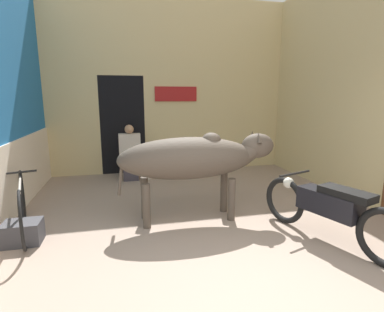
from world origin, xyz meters
TOP-DOWN VIEW (x-y plane):
  - ground_plane at (0.00, 0.00)m, footprint 30.00×30.00m
  - wall_back_with_doorway at (-0.32, 5.04)m, footprint 5.53×0.93m
  - wall_right_with_door at (2.85, 2.36)m, footprint 0.22×4.82m
  - cow at (-0.13, 1.84)m, footprint 2.32×0.65m
  - motorcycle_near at (1.31, 0.76)m, footprint 0.82×1.96m
  - bicycle at (-2.46, 1.92)m, footprint 0.60×1.73m
  - shopkeeper_seated at (-0.99, 4.25)m, footprint 0.46×0.33m
  - plastic_stool at (-0.64, 4.19)m, footprint 0.31×0.31m
  - crate at (-2.38, 1.57)m, footprint 0.44×0.32m

SIDE VIEW (x-z plane):
  - ground_plane at x=0.00m, z-range 0.00..0.00m
  - crate at x=-2.38m, z-range 0.00..0.28m
  - plastic_stool at x=-0.64m, z-range 0.02..0.42m
  - bicycle at x=-2.46m, z-range 0.00..0.74m
  - motorcycle_near at x=1.31m, z-range 0.06..0.83m
  - shopkeeper_seated at x=-0.99m, z-range 0.02..1.21m
  - cow at x=-0.13m, z-range 0.27..1.56m
  - wall_back_with_doorway at x=-0.32m, z-range -0.25..3.75m
  - wall_right_with_door at x=2.85m, z-range -0.03..3.97m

